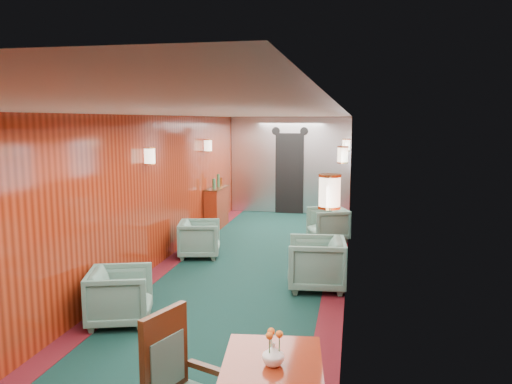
# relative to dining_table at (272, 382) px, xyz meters

# --- Properties ---
(room) EXTENTS (12.00, 12.10, 2.40)m
(room) POSITION_rel_dining_table_xyz_m (-1.08, 3.36, 1.03)
(room) COLOR black
(room) RESTS_ON ground
(bulkhead) EXTENTS (2.98, 0.17, 2.39)m
(bulkhead) POSITION_rel_dining_table_xyz_m (-1.08, 9.28, 0.58)
(bulkhead) COLOR silver
(bulkhead) RESTS_ON ground
(windows_right) EXTENTS (0.02, 8.60, 0.80)m
(windows_right) POSITION_rel_dining_table_xyz_m (0.41, 3.61, 0.85)
(windows_right) COLOR silver
(windows_right) RESTS_ON ground
(wall_sconces) EXTENTS (2.97, 7.97, 0.25)m
(wall_sconces) POSITION_rel_dining_table_xyz_m (-1.08, 3.93, 1.19)
(wall_sconces) COLOR beige
(wall_sconces) RESTS_ON ground
(dining_table) EXTENTS (0.77, 1.03, 0.72)m
(dining_table) POSITION_rel_dining_table_xyz_m (0.00, 0.00, 0.00)
(dining_table) COLOR maroon
(dining_table) RESTS_ON ground
(credenza) EXTENTS (0.31, 0.98, 1.16)m
(credenza) POSITION_rel_dining_table_xyz_m (-2.42, 7.25, -0.15)
(credenza) COLOR maroon
(credenza) RESTS_ON ground
(flower_vase) EXTENTS (0.19, 0.19, 0.15)m
(flower_vase) POSITION_rel_dining_table_xyz_m (0.01, 0.01, 0.19)
(flower_vase) COLOR white
(flower_vase) RESTS_ON dining_table
(armchair_left_near) EXTENTS (0.87, 0.86, 0.64)m
(armchair_left_near) POSITION_rel_dining_table_xyz_m (-2.11, 2.04, -0.28)
(armchair_left_near) COLOR #1D453E
(armchair_left_near) RESTS_ON ground
(armchair_left_far) EXTENTS (0.82, 0.80, 0.62)m
(armchair_left_far) POSITION_rel_dining_table_xyz_m (-2.06, 4.91, -0.29)
(armchair_left_far) COLOR #1D453E
(armchair_left_far) RESTS_ON ground
(armchair_right_near) EXTENTS (0.85, 0.83, 0.72)m
(armchair_right_near) POSITION_rel_dining_table_xyz_m (0.02, 3.66, -0.24)
(armchair_right_near) COLOR #1D453E
(armchair_right_near) RESTS_ON ground
(armchair_right_far) EXTENTS (0.90, 0.89, 0.64)m
(armchair_right_far) POSITION_rel_dining_table_xyz_m (0.03, 6.53, -0.28)
(armchair_right_far) COLOR #1D453E
(armchair_right_far) RESTS_ON ground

